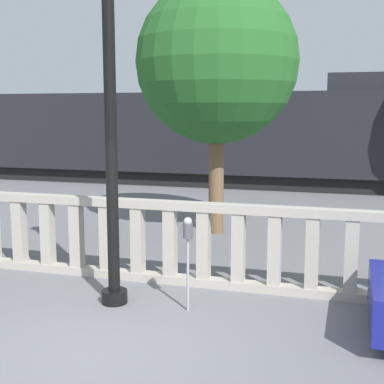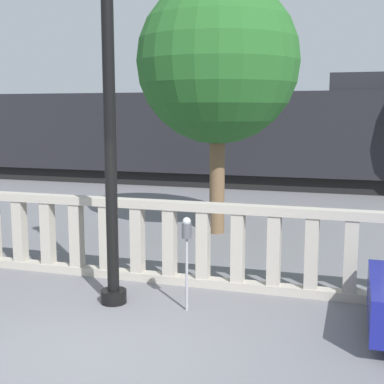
{
  "view_description": "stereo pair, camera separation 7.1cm",
  "coord_description": "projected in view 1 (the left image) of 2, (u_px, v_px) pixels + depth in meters",
  "views": [
    {
      "loc": [
        2.84,
        -5.44,
        2.87
      ],
      "look_at": [
        0.08,
        3.75,
        1.41
      ],
      "focal_mm": 50.0,
      "sensor_mm": 36.0,
      "label": 1
    },
    {
      "loc": [
        2.91,
        -5.42,
        2.87
      ],
      "look_at": [
        0.08,
        3.75,
        1.41
      ],
      "focal_mm": 50.0,
      "sensor_mm": 36.0,
      "label": 2
    }
  ],
  "objects": [
    {
      "name": "ground_plane",
      "position": [
        95.0,
        353.0,
        6.4
      ],
      "size": [
        160.0,
        160.0,
        0.0
      ],
      "primitive_type": "plane",
      "color": "slate"
    },
    {
      "name": "parking_meter",
      "position": [
        188.0,
        239.0,
        7.6
      ],
      "size": [
        0.14,
        0.14,
        1.38
      ],
      "color": "#99999E",
      "rests_on": "ground"
    },
    {
      "name": "balustrade",
      "position": [
        170.0,
        242.0,
        8.9
      ],
      "size": [
        13.37,
        0.24,
        1.4
      ],
      "color": "#ADA599",
      "rests_on": "ground"
    },
    {
      "name": "train_near",
      "position": [
        155.0,
        136.0,
        21.36
      ],
      "size": [
        19.6,
        2.6,
        4.14
      ],
      "color": "black",
      "rests_on": "ground"
    },
    {
      "name": "lamppost",
      "position": [
        110.0,
        116.0,
        7.64
      ],
      "size": [
        0.39,
        0.39,
        5.68
      ],
      "color": "black",
      "rests_on": "ground"
    },
    {
      "name": "tree_right",
      "position": [
        217.0,
        63.0,
        12.11
      ],
      "size": [
        3.71,
        3.71,
        5.82
      ],
      "color": "brown",
      "rests_on": "ground"
    }
  ]
}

